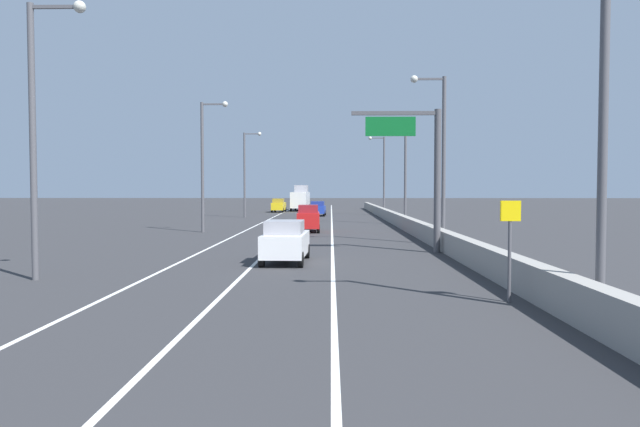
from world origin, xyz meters
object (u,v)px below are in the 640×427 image
(car_white_3, at_px, (286,241))
(box_truck, at_px, (300,199))
(lamp_post_left_far, at_px, (247,169))
(car_yellow_0, at_px, (279,205))
(car_blue_2, at_px, (318,209))
(lamp_post_right_second, at_px, (440,148))
(lamp_post_right_third, at_px, (403,163))
(lamp_post_right_fourth, at_px, (382,170))
(overhead_sign_gantry, at_px, (423,163))
(lamp_post_right_near, at_px, (594,92))
(car_red_1, at_px, (308,218))
(lamp_post_left_near, at_px, (39,121))
(speed_advisory_sign, at_px, (510,243))
(lamp_post_left_mid, at_px, (206,157))

(car_white_3, relative_size, box_truck, 0.48)
(box_truck, bearing_deg, lamp_post_left_far, -102.98)
(car_yellow_0, distance_m, car_blue_2, 13.52)
(lamp_post_right_second, relative_size, lamp_post_right_third, 1.00)
(car_blue_2, bearing_deg, car_white_3, -90.49)
(lamp_post_right_third, height_order, lamp_post_right_fourth, same)
(lamp_post_left_far, bearing_deg, car_blue_2, 25.97)
(overhead_sign_gantry, relative_size, lamp_post_right_fourth, 0.74)
(lamp_post_right_third, bearing_deg, lamp_post_right_fourth, 90.53)
(car_blue_2, bearing_deg, lamp_post_right_near, -81.81)
(lamp_post_right_second, height_order, car_blue_2, lamp_post_right_second)
(lamp_post_right_near, height_order, car_red_1, lamp_post_right_near)
(overhead_sign_gantry, bearing_deg, lamp_post_left_far, 111.04)
(overhead_sign_gantry, height_order, car_yellow_0, overhead_sign_gantry)
(lamp_post_right_second, bearing_deg, lamp_post_left_near, -140.66)
(car_yellow_0, distance_m, car_red_1, 39.94)
(lamp_post_right_near, relative_size, box_truck, 1.12)
(lamp_post_left_far, bearing_deg, speed_advisory_sign, -73.62)
(car_red_1, bearing_deg, lamp_post_right_fourth, 74.11)
(car_red_1, bearing_deg, lamp_post_left_far, 109.41)
(lamp_post_left_mid, bearing_deg, car_blue_2, 73.99)
(lamp_post_right_near, bearing_deg, lamp_post_right_second, 90.61)
(overhead_sign_gantry, xyz_separation_m, lamp_post_right_fourth, (1.74, 44.58, 1.08))
(lamp_post_right_fourth, relative_size, car_white_3, 2.31)
(lamp_post_left_near, relative_size, car_white_3, 2.31)
(lamp_post_right_second, height_order, lamp_post_left_near, same)
(lamp_post_right_near, relative_size, lamp_post_right_fourth, 1.00)
(lamp_post_right_near, xyz_separation_m, lamp_post_left_mid, (-16.43, 30.02, 0.00))
(lamp_post_right_fourth, bearing_deg, lamp_post_left_near, -107.62)
(car_yellow_0, xyz_separation_m, box_truck, (2.87, 6.39, 0.83))
(speed_advisory_sign, relative_size, lamp_post_right_fourth, 0.30)
(car_blue_2, bearing_deg, lamp_post_right_second, -77.92)
(lamp_post_right_second, relative_size, lamp_post_right_fourth, 1.00)
(speed_advisory_sign, relative_size, lamp_post_right_second, 0.30)
(lamp_post_right_third, height_order, lamp_post_left_near, same)
(lamp_post_right_third, bearing_deg, overhead_sign_gantry, -94.49)
(lamp_post_right_near, height_order, lamp_post_left_near, same)
(lamp_post_right_third, height_order, box_truck, lamp_post_right_third)
(speed_advisory_sign, bearing_deg, lamp_post_right_near, -55.22)
(lamp_post_right_fourth, height_order, lamp_post_left_far, same)
(speed_advisory_sign, height_order, lamp_post_right_third, lamp_post_right_third)
(lamp_post_right_fourth, bearing_deg, lamp_post_right_second, -90.10)
(overhead_sign_gantry, height_order, lamp_post_right_near, lamp_post_right_near)
(speed_advisory_sign, relative_size, lamp_post_left_near, 0.30)
(overhead_sign_gantry, distance_m, lamp_post_right_third, 24.66)
(overhead_sign_gantry, relative_size, lamp_post_right_near, 0.74)
(lamp_post_left_near, relative_size, box_truck, 1.12)
(car_red_1, bearing_deg, lamp_post_right_near, -74.54)
(lamp_post_right_near, bearing_deg, speed_advisory_sign, 124.78)
(lamp_post_right_second, bearing_deg, box_truck, 101.30)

